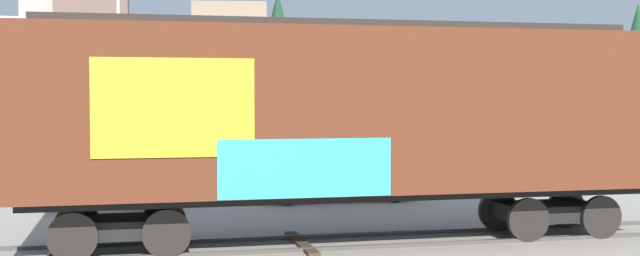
{
  "coord_description": "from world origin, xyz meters",
  "views": [
    {
      "loc": [
        -6.19,
        -15.68,
        3.07
      ],
      "look_at": [
        -1.05,
        1.83,
        2.32
      ],
      "focal_mm": 45.02,
      "sensor_mm": 36.0,
      "label": 1
    }
  ],
  "objects": [
    {
      "name": "ground_plane",
      "position": [
        0.0,
        0.0,
        0.0
      ],
      "size": [
        260.0,
        260.0,
        0.0
      ],
      "primitive_type": "plane",
      "color": "gray"
    },
    {
      "name": "track",
      "position": [
        -0.02,
        -0.06,
        0.04
      ],
      "size": [
        59.99,
        5.26,
        0.08
      ],
      "color": "#4C4742",
      "rests_on": "ground_plane"
    },
    {
      "name": "freight_car",
      "position": [
        -0.99,
        -0.0,
        2.67
      ],
      "size": [
        13.27,
        3.66,
        4.62
      ],
      "color": "#5B2B19",
      "rests_on": "ground_plane"
    },
    {
      "name": "flagpole",
      "position": [
        -4.88,
        13.5,
        4.93
      ],
      "size": [
        1.01,
        0.94,
        8.01
      ],
      "color": "silver",
      "rests_on": "ground_plane"
    },
    {
      "name": "hillside",
      "position": [
        -0.07,
        64.93,
        4.55
      ],
      "size": [
        142.67,
        32.5,
        12.98
      ],
      "color": "silver",
      "rests_on": "ground_plane"
    },
    {
      "name": "parked_car_silver",
      "position": [
        -5.87,
        7.05,
        0.86
      ],
      "size": [
        4.42,
        2.44,
        1.7
      ],
      "color": "#B7BABF",
      "rests_on": "ground_plane"
    },
    {
      "name": "parked_car_white",
      "position": [
        0.69,
        6.56,
        0.84
      ],
      "size": [
        4.71,
        2.15,
        1.63
      ],
      "color": "silver",
      "rests_on": "ground_plane"
    }
  ]
}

